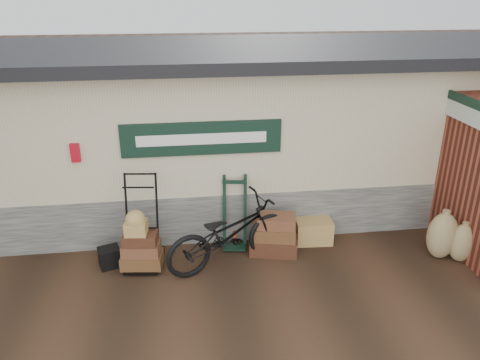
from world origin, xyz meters
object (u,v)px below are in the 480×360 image
at_px(suitcase_stack, 274,234).
at_px(wicker_hamper, 313,231).
at_px(black_trunk, 110,257).
at_px(green_barrow, 235,212).
at_px(porter_trolley, 141,221).
at_px(bicycle, 230,230).

xyz_separation_m(suitcase_stack, wicker_hamper, (0.77, 0.25, -0.14)).
bearing_deg(black_trunk, suitcase_stack, 1.87).
distance_m(wicker_hamper, black_trunk, 3.51).
height_order(green_barrow, wicker_hamper, green_barrow).
xyz_separation_m(green_barrow, wicker_hamper, (1.40, -0.06, -0.44)).
height_order(suitcase_stack, black_trunk, suitcase_stack).
relative_size(wicker_hamper, black_trunk, 1.93).
xyz_separation_m(porter_trolley, bicycle, (1.39, -0.21, -0.14)).
bearing_deg(black_trunk, bicycle, -5.84).
bearing_deg(wicker_hamper, porter_trolley, -173.70).
bearing_deg(suitcase_stack, black_trunk, -178.13).
xyz_separation_m(green_barrow, bicycle, (-0.16, -0.60, -0.01)).
bearing_deg(green_barrow, bicycle, -95.95).
distance_m(green_barrow, wicker_hamper, 1.47).
relative_size(black_trunk, bicycle, 0.15).
xyz_separation_m(green_barrow, suitcase_stack, (0.63, -0.31, -0.29)).
bearing_deg(bicycle, green_barrow, -36.01).
bearing_deg(black_trunk, green_barrow, 10.76).
bearing_deg(bicycle, black_trunk, 62.77).
xyz_separation_m(wicker_hamper, bicycle, (-1.55, -0.53, 0.43)).
bearing_deg(wicker_hamper, black_trunk, -174.52).
height_order(porter_trolley, suitcase_stack, porter_trolley).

